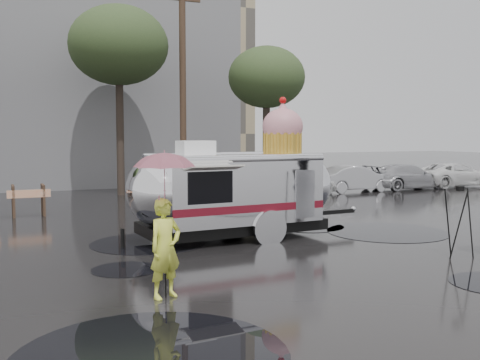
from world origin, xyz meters
name	(u,v)px	position (x,y,z in m)	size (l,w,h in m)	color
ground	(292,273)	(0.00, 0.00, 0.00)	(120.00, 120.00, 0.00)	black
puddles	(277,259)	(0.30, 1.17, 0.01)	(11.27, 9.97, 0.01)	black
grey_building	(9,62)	(-4.00, 24.00, 6.50)	(22.00, 12.00, 13.00)	slate
utility_pole	(183,87)	(2.50, 14.00, 4.62)	(1.60, 0.28, 9.00)	#473323
tree_mid	(119,46)	(0.00, 15.00, 6.34)	(4.20, 4.20, 8.03)	#382D26
tree_right	(267,78)	(6.00, 13.00, 5.06)	(3.36, 3.36, 6.42)	#382D26
parked_cars	(386,175)	(11.78, 12.00, 0.72)	(13.20, 1.90, 1.50)	silver
airstream_trailer	(236,187)	(0.50, 3.78, 1.28)	(6.79, 2.84, 3.66)	silver
person_left	(165,248)	(-2.63, -0.56, 0.80)	(0.58, 0.38, 1.60)	#E2EF49
umbrella_pink	(165,176)	(-2.63, -0.56, 1.96)	(1.19, 1.19, 2.36)	pink
tripod	(459,215)	(3.92, -0.22, 0.91)	(0.61, 0.61, 1.53)	black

